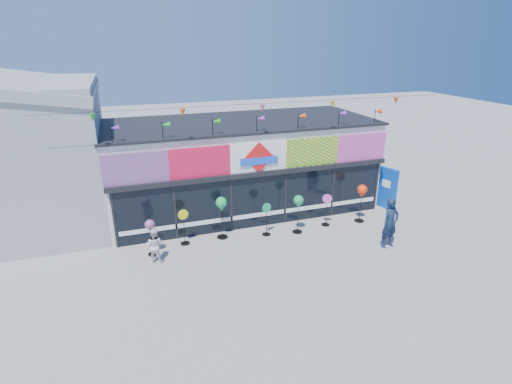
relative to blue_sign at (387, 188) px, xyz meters
name	(u,v)px	position (x,y,z in m)	size (l,w,h in m)	color
ground	(290,266)	(-6.39, -3.34, -0.99)	(80.00, 80.00, 0.00)	gray
kite_shop	(241,164)	(-6.39, 2.60, 1.05)	(16.00, 5.70, 5.31)	silver
blue_sign	(387,188)	(0.00, 0.00, 0.00)	(0.44, 0.99, 1.98)	#0B42A9
spinner_0	(150,227)	(-10.95, -0.95, 0.15)	(0.36, 0.36, 1.43)	black
spinner_1	(184,226)	(-9.67, -0.50, -0.22)	(0.41, 0.37, 1.47)	black
spinner_2	(221,205)	(-8.14, -0.45, 0.42)	(0.45, 0.45, 1.77)	black
spinner_3	(267,218)	(-6.35, -0.80, -0.25)	(0.39, 0.36, 1.41)	black
spinner_4	(298,203)	(-5.04, -1.00, 0.33)	(0.42, 0.42, 1.65)	black
spinner_5	(327,209)	(-3.60, -0.77, -0.23)	(0.38, 0.37, 1.44)	black
spinner_6	(362,192)	(-1.99, -0.90, 0.38)	(0.43, 0.43, 1.71)	black
adult_man	(390,223)	(-2.22, -3.25, 0.00)	(0.73, 0.48, 1.99)	#122038
child	(155,245)	(-10.88, -1.47, -0.34)	(0.63, 0.36, 1.30)	silver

